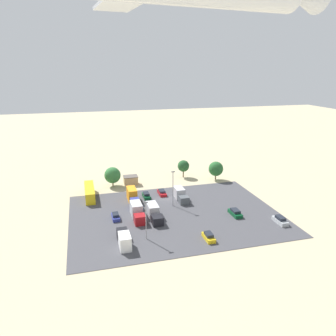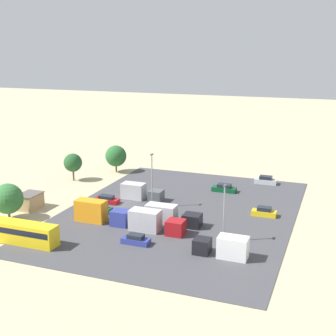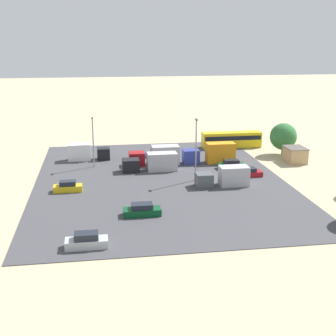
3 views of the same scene
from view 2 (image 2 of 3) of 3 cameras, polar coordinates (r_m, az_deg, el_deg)
The scene contains 20 objects.
ground_plane at distance 84.97m, azimuth -5.69°, elevation -4.53°, with size 400.00×400.00×0.00m, color tan.
parking_lot_surface at distance 80.84m, azimuth 1.40°, elevation -5.44°, with size 51.85×38.21×0.08m.
shed_building at distance 85.96m, azimuth -16.50°, elevation -3.88°, with size 4.45×3.40×2.75m.
bus at distance 71.57m, azimuth -17.66°, elevation -7.39°, with size 2.64×11.99×3.09m.
parked_car_0 at distance 92.67m, azimuth 6.86°, elevation -2.48°, with size 1.97×4.69×1.53m.
parked_car_1 at distance 86.15m, azimuth -7.51°, elevation -3.85°, with size 1.85×4.69×1.41m.
parked_car_2 at distance 99.33m, azimuth 11.83°, elevation -1.50°, with size 1.83×4.51×1.66m.
parked_car_3 at distance 68.35m, azimuth -3.95°, elevation -8.72°, with size 1.74×4.13×1.44m.
parked_car_4 at distance 81.52m, azimuth -8.36°, elevation -4.92°, with size 1.75×4.41×1.52m.
parked_car_5 at distance 80.60m, azimuth 11.64°, elevation -5.28°, with size 1.75×4.10×1.56m.
parked_truck_0 at distance 75.31m, azimuth 0.23°, elevation -5.82°, with size 2.52×9.11×2.98m.
parked_truck_1 at distance 64.42m, azimuth 6.84°, elevation -9.55°, with size 2.30×7.45×3.00m.
parked_truck_2 at distance 76.64m, azimuth -8.39°, elevation -5.41°, with size 2.34×9.26×3.54m.
parked_truck_3 at distance 87.43m, azimuth -3.46°, elevation -2.96°, with size 2.51×7.96×2.91m.
parked_truck_4 at distance 72.26m, azimuth -1.76°, elevation -6.62°, with size 2.59×8.73×3.25m.
tree_near_shed at distance 101.10m, azimuth -11.52°, elevation 0.64°, with size 3.90×3.90×5.86m.
tree_apron_mid at distance 81.12m, azimuth -18.95°, elevation -3.56°, with size 5.04×5.04×6.07m.
tree_apron_far at distance 106.53m, azimuth -6.37°, elevation 1.46°, with size 4.79×4.79×6.16m.
light_pole_lot_centre at distance 67.97m, azimuth 6.85°, elevation -5.19°, with size 0.90×0.28×8.61m.
light_pole_lot_edge at distance 81.94m, azimuth -1.97°, elevation -1.27°, with size 0.90×0.28×9.67m.
Camera 2 is at (71.72, 36.30, 27.54)m, focal length 50.00 mm.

